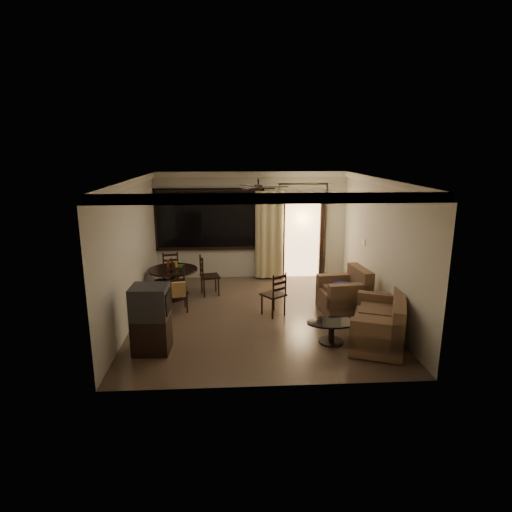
{
  "coord_description": "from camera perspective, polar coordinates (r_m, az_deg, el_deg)",
  "views": [
    {
      "loc": [
        -0.55,
        -8.31,
        3.37
      ],
      "look_at": [
        -0.03,
        0.2,
        1.22
      ],
      "focal_mm": 30.0,
      "sensor_mm": 36.0,
      "label": 1
    }
  ],
  "objects": [
    {
      "name": "dining_table",
      "position": [
        9.98,
        -10.98,
        -2.51
      ],
      "size": [
        1.12,
        1.12,
        0.92
      ],
      "rotation": [
        0.0,
        0.0,
        0.23
      ],
      "color": "black",
      "rests_on": "ground"
    },
    {
      "name": "tv_cabinet",
      "position": [
        7.47,
        -13.82,
        -8.16
      ],
      "size": [
        0.64,
        0.58,
        1.16
      ],
      "rotation": [
        0.0,
        0.0,
        -0.04
      ],
      "color": "black",
      "rests_on": "ground"
    },
    {
      "name": "armchair",
      "position": [
        9.24,
        11.92,
        -5.01
      ],
      "size": [
        1.02,
        1.02,
        0.92
      ],
      "rotation": [
        0.0,
        0.0,
        0.12
      ],
      "color": "#44271F",
      "rests_on": "ground"
    },
    {
      "name": "ground",
      "position": [
        8.98,
        0.28,
        -7.87
      ],
      "size": [
        5.5,
        5.5,
        0.0
      ],
      "primitive_type": "plane",
      "color": "#7F6651",
      "rests_on": "ground"
    },
    {
      "name": "side_chair",
      "position": [
        8.9,
        2.37,
        -6.18
      ],
      "size": [
        0.57,
        0.57,
        0.93
      ],
      "rotation": [
        0.0,
        0.0,
        3.76
      ],
      "color": "black",
      "rests_on": "ground"
    },
    {
      "name": "dining_chair_west",
      "position": [
        9.9,
        -11.97,
        -4.33
      ],
      "size": [
        0.5,
        0.5,
        0.95
      ],
      "rotation": [
        0.0,
        0.0,
        -1.34
      ],
      "color": "black",
      "rests_on": "ground"
    },
    {
      "name": "dining_chair_north",
      "position": [
        10.81,
        -11.3,
        -2.73
      ],
      "size": [
        0.5,
        0.5,
        0.95
      ],
      "rotation": [
        0.0,
        0.0,
        3.37
      ],
      "color": "black",
      "rests_on": "ground"
    },
    {
      "name": "sofa",
      "position": [
        7.98,
        16.44,
        -8.72
      ],
      "size": [
        1.39,
        1.81,
        0.86
      ],
      "rotation": [
        0.0,
        0.0,
        -0.37
      ],
      "color": "#44271F",
      "rests_on": "ground"
    },
    {
      "name": "room_shell",
      "position": [
        10.26,
        2.97,
        5.51
      ],
      "size": [
        5.5,
        6.7,
        5.5
      ],
      "color": "beige",
      "rests_on": "ground"
    },
    {
      "name": "dining_chair_south",
      "position": [
        9.24,
        -10.37,
        -5.45
      ],
      "size": [
        0.5,
        0.55,
        0.95
      ],
      "rotation": [
        0.0,
        0.0,
        0.23
      ],
      "color": "black",
      "rests_on": "ground"
    },
    {
      "name": "coffee_table",
      "position": [
        7.81,
        10.04,
        -9.5
      ],
      "size": [
        0.9,
        0.54,
        0.39
      ],
      "rotation": [
        0.0,
        0.0,
        -0.07
      ],
      "color": "black",
      "rests_on": "ground"
    },
    {
      "name": "dining_chair_east",
      "position": [
        10.16,
        -6.22,
        -3.61
      ],
      "size": [
        0.5,
        0.5,
        0.95
      ],
      "rotation": [
        0.0,
        0.0,
        1.8
      ],
      "color": "black",
      "rests_on": "ground"
    }
  ]
}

